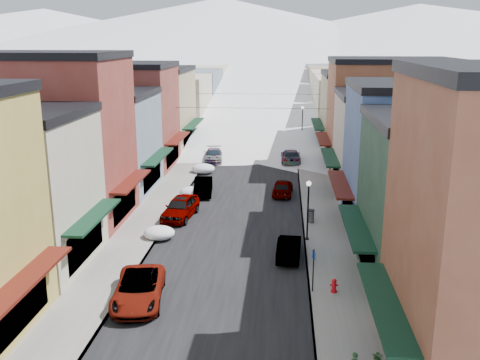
% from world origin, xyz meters
% --- Properties ---
extents(road, '(10.00, 160.00, 0.01)m').
position_xyz_m(road, '(0.00, 60.00, 0.01)').
color(road, black).
rests_on(road, ground).
extents(sidewalk_left, '(3.20, 160.00, 0.15)m').
position_xyz_m(sidewalk_left, '(-6.60, 60.00, 0.07)').
color(sidewalk_left, gray).
rests_on(sidewalk_left, ground).
extents(sidewalk_right, '(3.20, 160.00, 0.15)m').
position_xyz_m(sidewalk_right, '(6.60, 60.00, 0.07)').
color(sidewalk_right, gray).
rests_on(sidewalk_right, ground).
extents(curb_left, '(0.10, 160.00, 0.15)m').
position_xyz_m(curb_left, '(-5.05, 60.00, 0.07)').
color(curb_left, slate).
rests_on(curb_left, ground).
extents(curb_right, '(0.10, 160.00, 0.15)m').
position_xyz_m(curb_right, '(5.05, 60.00, 0.07)').
color(curb_right, slate).
rests_on(curb_right, ground).
extents(bldg_l_cream, '(11.30, 8.20, 9.50)m').
position_xyz_m(bldg_l_cream, '(-13.19, 12.50, 4.76)').
color(bldg_l_cream, '#BEB699').
rests_on(bldg_l_cream, ground).
extents(bldg_l_brick_near, '(12.30, 8.20, 12.50)m').
position_xyz_m(bldg_l_brick_near, '(-13.69, 20.50, 6.26)').
color(bldg_l_brick_near, maroon).
rests_on(bldg_l_brick_near, ground).
extents(bldg_l_grayblue, '(11.30, 9.20, 9.00)m').
position_xyz_m(bldg_l_grayblue, '(-13.19, 29.00, 4.51)').
color(bldg_l_grayblue, gray).
rests_on(bldg_l_grayblue, ground).
extents(bldg_l_brick_far, '(13.30, 9.20, 11.00)m').
position_xyz_m(bldg_l_brick_far, '(-14.19, 38.00, 5.51)').
color(bldg_l_brick_far, maroon).
rests_on(bldg_l_brick_far, ground).
extents(bldg_l_tan, '(11.30, 11.20, 10.00)m').
position_xyz_m(bldg_l_tan, '(-13.19, 48.00, 5.01)').
color(bldg_l_tan, tan).
rests_on(bldg_l_tan, ground).
extents(bldg_r_green, '(11.30, 9.20, 9.50)m').
position_xyz_m(bldg_r_green, '(13.19, 12.00, 4.76)').
color(bldg_r_green, '#1A3625').
rests_on(bldg_r_green, ground).
extents(bldg_r_blue, '(11.30, 9.20, 10.50)m').
position_xyz_m(bldg_r_blue, '(13.19, 21.00, 5.26)').
color(bldg_r_blue, '#3D598C').
rests_on(bldg_r_blue, ground).
extents(bldg_r_cream, '(12.30, 9.20, 9.00)m').
position_xyz_m(bldg_r_cream, '(13.69, 30.00, 4.51)').
color(bldg_r_cream, '#BEAD99').
rests_on(bldg_r_cream, ground).
extents(bldg_r_brick_far, '(13.30, 9.20, 11.50)m').
position_xyz_m(bldg_r_brick_far, '(14.19, 39.00, 5.76)').
color(bldg_r_brick_far, brown).
rests_on(bldg_r_brick_far, ground).
extents(bldg_r_tan, '(11.30, 11.20, 9.50)m').
position_xyz_m(bldg_r_tan, '(13.19, 49.00, 4.76)').
color(bldg_r_tan, '#8B7C5B').
rests_on(bldg_r_tan, ground).
extents(distant_blocks, '(34.00, 55.00, 8.00)m').
position_xyz_m(distant_blocks, '(0.00, 83.00, 4.00)').
color(distant_blocks, gray).
rests_on(distant_blocks, ground).
extents(mountain_ridge, '(670.00, 340.00, 34.00)m').
position_xyz_m(mountain_ridge, '(-19.47, 277.18, 14.36)').
color(mountain_ridge, silver).
rests_on(mountain_ridge, ground).
extents(overhead_cables, '(16.40, 15.04, 0.04)m').
position_xyz_m(overhead_cables, '(0.00, 47.50, 6.20)').
color(overhead_cables, black).
rests_on(overhead_cables, ground).
extents(car_white_suv, '(3.15, 5.59, 1.48)m').
position_xyz_m(car_white_suv, '(-3.90, 8.32, 0.74)').
color(car_white_suv, white).
rests_on(car_white_suv, ground).
extents(car_silver_sedan, '(2.61, 5.14, 1.68)m').
position_xyz_m(car_silver_sedan, '(-4.30, 21.91, 0.84)').
color(car_silver_sedan, gray).
rests_on(car_silver_sedan, ground).
extents(car_dark_hatch, '(2.00, 4.54, 1.45)m').
position_xyz_m(car_dark_hatch, '(-3.51, 28.35, 0.73)').
color(car_dark_hatch, black).
rests_on(car_dark_hatch, ground).
extents(car_silver_wagon, '(2.42, 4.92, 1.38)m').
position_xyz_m(car_silver_wagon, '(-4.30, 41.48, 0.69)').
color(car_silver_wagon, gray).
rests_on(car_silver_wagon, ground).
extents(car_green_sedan, '(1.64, 4.13, 1.34)m').
position_xyz_m(car_green_sedan, '(3.96, 14.87, 0.67)').
color(car_green_sedan, black).
rests_on(car_green_sedan, ground).
extents(car_gray_suv, '(1.92, 4.25, 1.42)m').
position_xyz_m(car_gray_suv, '(3.50, 28.76, 0.71)').
color(car_gray_suv, gray).
rests_on(car_gray_suv, ground).
extents(car_black_sedan, '(2.25, 5.23, 1.50)m').
position_xyz_m(car_black_sedan, '(4.30, 41.39, 0.75)').
color(car_black_sedan, black).
rests_on(car_black_sedan, ground).
extents(car_lane_silver, '(2.18, 4.59, 1.51)m').
position_xyz_m(car_lane_silver, '(-1.73, 55.86, 0.76)').
color(car_lane_silver, '#A6A9AE').
rests_on(car_lane_silver, ground).
extents(car_lane_white, '(2.92, 5.77, 1.57)m').
position_xyz_m(car_lane_white, '(2.20, 69.95, 0.78)').
color(car_lane_white, silver).
rests_on(car_lane_white, ground).
extents(fire_hydrant, '(0.45, 0.34, 0.77)m').
position_xyz_m(fire_hydrant, '(6.34, 10.00, 0.50)').
color(fire_hydrant, red).
rests_on(fire_hydrant, sidewalk_right).
extents(parking_sign, '(0.16, 0.31, 2.43)m').
position_xyz_m(parking_sign, '(5.20, 9.97, 1.57)').
color(parking_sign, black).
rests_on(parking_sign, sidewalk_right).
extents(trash_can, '(0.57, 0.57, 0.96)m').
position_xyz_m(trash_can, '(5.59, 21.28, 0.64)').
color(trash_can, '#595C5F').
rests_on(trash_can, sidewalk_right).
extents(streetlamp_near, '(0.34, 0.34, 4.11)m').
position_xyz_m(streetlamp_near, '(5.20, 17.70, 2.74)').
color(streetlamp_near, black).
rests_on(streetlamp_near, sidewalk_right).
extents(streetlamp_far, '(0.39, 0.39, 4.74)m').
position_xyz_m(streetlamp_far, '(5.87, 52.87, 3.14)').
color(streetlamp_far, black).
rests_on(streetlamp_far, sidewalk_right).
extents(planter_near, '(0.60, 0.56, 0.54)m').
position_xyz_m(planter_near, '(7.62, 3.58, 0.42)').
color(planter_near, '#376F32').
rests_on(planter_near, sidewalk_right).
extents(planter_far, '(0.44, 0.44, 0.56)m').
position_xyz_m(planter_far, '(6.63, 3.32, 0.43)').
color(planter_far, '#32632D').
rests_on(planter_far, sidewalk_right).
extents(snow_pile_near, '(2.15, 2.53, 0.91)m').
position_xyz_m(snow_pile_near, '(-4.88, 17.40, 0.44)').
color(snow_pile_near, white).
rests_on(snow_pile_near, ground).
extents(snow_pile_mid, '(2.26, 2.59, 0.95)m').
position_xyz_m(snow_pile_mid, '(-4.28, 27.42, 0.46)').
color(snow_pile_mid, white).
rests_on(snow_pile_mid, ground).
extents(snow_pile_far, '(2.37, 2.66, 1.00)m').
position_xyz_m(snow_pile_far, '(-4.62, 35.93, 0.48)').
color(snow_pile_far, white).
rests_on(snow_pile_far, ground).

